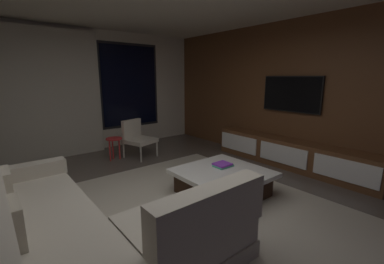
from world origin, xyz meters
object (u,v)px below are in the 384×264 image
(sectional_couch, at_px, (81,231))
(media_console, at_px, (291,154))
(mounted_tv, at_px, (291,94))
(coffee_table, at_px, (223,182))
(book_stack_on_coffee_table, at_px, (223,165))
(accent_chair_near_window, at_px, (137,136))
(side_stool, at_px, (114,142))

(sectional_couch, height_order, media_console, sectional_couch)
(mounted_tv, bearing_deg, media_console, -132.37)
(sectional_couch, distance_m, coffee_table, 1.97)
(coffee_table, relative_size, book_stack_on_coffee_table, 4.28)
(sectional_couch, bearing_deg, accent_chair_near_window, 53.59)
(sectional_couch, distance_m, mounted_tv, 4.10)
(sectional_couch, xyz_separation_m, mounted_tv, (3.95, 0.31, 1.06))
(media_console, bearing_deg, accent_chair_near_window, 127.85)
(sectional_couch, xyz_separation_m, side_stool, (1.40, 2.62, 0.08))
(accent_chair_near_window, xyz_separation_m, mounted_tv, (2.07, -2.24, 0.92))
(book_stack_on_coffee_table, distance_m, media_console, 1.69)
(side_stool, relative_size, mounted_tv, 0.40)
(coffee_table, relative_size, mounted_tv, 1.01)
(coffee_table, distance_m, accent_chair_near_window, 2.44)
(media_console, bearing_deg, side_stool, 133.37)
(sectional_couch, bearing_deg, side_stool, 61.87)
(coffee_table, distance_m, side_stool, 2.57)
(coffee_table, bearing_deg, media_console, -0.36)
(book_stack_on_coffee_table, bearing_deg, coffee_table, -135.30)
(book_stack_on_coffee_table, xyz_separation_m, accent_chair_near_window, (-0.22, 2.30, 0.05))
(mounted_tv, bearing_deg, accent_chair_near_window, 132.83)
(accent_chair_near_window, height_order, mounted_tv, mounted_tv)
(book_stack_on_coffee_table, bearing_deg, media_console, -4.81)
(accent_chair_near_window, bearing_deg, media_console, -52.15)
(media_console, height_order, mounted_tv, mounted_tv)
(coffee_table, bearing_deg, side_stool, 102.72)
(accent_chair_near_window, distance_m, mounted_tv, 3.19)
(sectional_couch, relative_size, coffee_table, 2.16)
(coffee_table, bearing_deg, accent_chair_near_window, 92.05)
(book_stack_on_coffee_table, distance_m, accent_chair_near_window, 2.31)
(side_stool, bearing_deg, accent_chair_near_window, -8.69)
(accent_chair_near_window, height_order, media_console, accent_chair_near_window)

